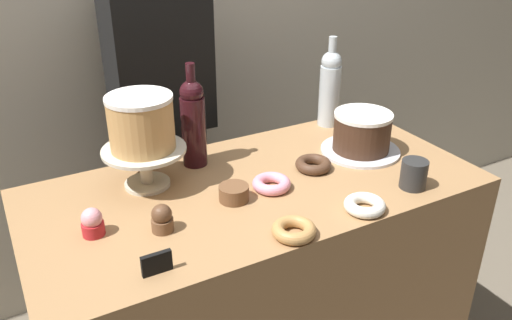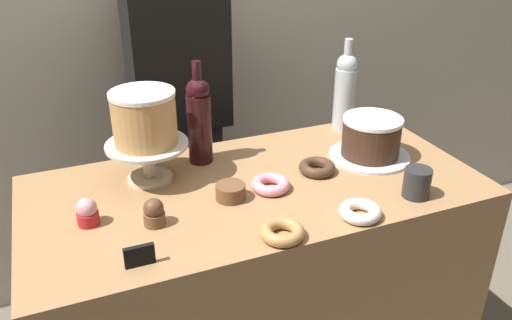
% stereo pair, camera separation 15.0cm
% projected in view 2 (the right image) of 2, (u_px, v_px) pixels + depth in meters
% --- Properties ---
extents(display_counter, '(1.32, 0.65, 0.90)m').
position_uv_depth(display_counter, '(256.00, 302.00, 1.74)').
color(display_counter, '#997047').
rests_on(display_counter, ground_plane).
extents(cake_stand_pedestal, '(0.24, 0.24, 0.12)m').
position_uv_depth(cake_stand_pedestal, '(148.00, 155.00, 1.53)').
color(cake_stand_pedestal, beige).
rests_on(cake_stand_pedestal, display_counter).
extents(white_layer_cake, '(0.18, 0.18, 0.16)m').
position_uv_depth(white_layer_cake, '(144.00, 118.00, 1.47)').
color(white_layer_cake, tan).
rests_on(white_layer_cake, cake_stand_pedestal).
extents(silver_serving_platter, '(0.26, 0.26, 0.01)m').
position_uv_depth(silver_serving_platter, '(369.00, 156.00, 1.70)').
color(silver_serving_platter, silver).
rests_on(silver_serving_platter, display_counter).
extents(chocolate_round_cake, '(0.19, 0.19, 0.13)m').
position_uv_depth(chocolate_round_cake, '(371.00, 136.00, 1.66)').
color(chocolate_round_cake, '#3D2619').
rests_on(chocolate_round_cake, silver_serving_platter).
extents(wine_bottle_dark_red, '(0.08, 0.08, 0.33)m').
position_uv_depth(wine_bottle_dark_red, '(199.00, 119.00, 1.61)').
color(wine_bottle_dark_red, black).
rests_on(wine_bottle_dark_red, display_counter).
extents(wine_bottle_clear, '(0.08, 0.08, 0.33)m').
position_uv_depth(wine_bottle_clear, '(345.00, 90.00, 1.85)').
color(wine_bottle_clear, '#B2BCC1').
rests_on(wine_bottle_clear, display_counter).
extents(cupcake_strawberry, '(0.06, 0.06, 0.07)m').
position_uv_depth(cupcake_strawberry, '(87.00, 212.00, 1.34)').
color(cupcake_strawberry, red).
rests_on(cupcake_strawberry, display_counter).
extents(cupcake_chocolate, '(0.06, 0.06, 0.07)m').
position_uv_depth(cupcake_chocolate, '(154.00, 213.00, 1.33)').
color(cupcake_chocolate, brown).
rests_on(cupcake_chocolate, display_counter).
extents(donut_sugar, '(0.11, 0.11, 0.03)m').
position_uv_depth(donut_sugar, '(360.00, 212.00, 1.37)').
color(donut_sugar, silver).
rests_on(donut_sugar, display_counter).
extents(donut_pink, '(0.11, 0.11, 0.03)m').
position_uv_depth(donut_pink, '(270.00, 184.00, 1.50)').
color(donut_pink, pink).
rests_on(donut_pink, display_counter).
extents(donut_chocolate, '(0.11, 0.11, 0.03)m').
position_uv_depth(donut_chocolate, '(317.00, 167.00, 1.60)').
color(donut_chocolate, '#472D1E').
rests_on(donut_chocolate, display_counter).
extents(donut_maple, '(0.11, 0.11, 0.03)m').
position_uv_depth(donut_maple, '(282.00, 232.00, 1.29)').
color(donut_maple, '#B27F47').
rests_on(donut_maple, display_counter).
extents(cookie_stack, '(0.08, 0.08, 0.04)m').
position_uv_depth(cookie_stack, '(231.00, 192.00, 1.45)').
color(cookie_stack, brown).
rests_on(cookie_stack, display_counter).
extents(price_sign_chalkboard, '(0.07, 0.01, 0.05)m').
position_uv_depth(price_sign_chalkboard, '(140.00, 256.00, 1.19)').
color(price_sign_chalkboard, black).
rests_on(price_sign_chalkboard, display_counter).
extents(coffee_cup_ceramic, '(0.08, 0.08, 0.08)m').
position_uv_depth(coffee_cup_ceramic, '(417.00, 183.00, 1.46)').
color(coffee_cup_ceramic, '#282828').
rests_on(coffee_cup_ceramic, display_counter).
extents(barista_figure, '(0.36, 0.22, 1.60)m').
position_uv_depth(barista_figure, '(182.00, 125.00, 2.09)').
color(barista_figure, black).
rests_on(barista_figure, ground_plane).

